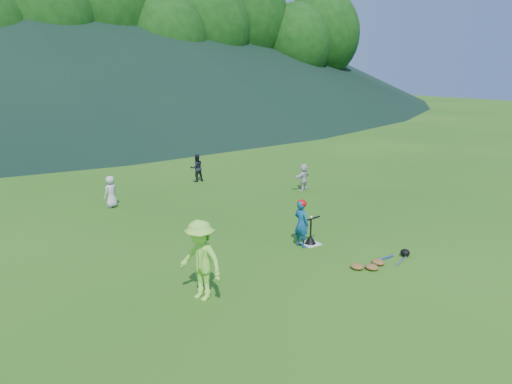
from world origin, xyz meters
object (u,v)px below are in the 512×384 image
Objects in this scene: fielder_d at (304,177)px; batting_tee at (310,239)px; fielder_a at (111,192)px; batter_child at (301,224)px; fielder_b at (197,168)px; home_plate at (310,244)px; adult_coach at (201,260)px; equipment_pile at (379,262)px.

fielder_d is 5.93m from batting_tee.
batter_child is at bearing 88.02° from fielder_a.
fielder_b reaches higher than fielder_a.
fielder_a is at bearing 16.30° from batter_child.
batting_tee reaches higher than home_plate.
fielder_d is at bearing -47.60° from batter_child.
adult_coach is at bearing 20.63° from fielder_d.
equipment_pile is (4.28, -0.84, -0.76)m from adult_coach.
batting_tee is at bearing 101.05° from equipment_pile.
batting_tee is (-3.68, -4.64, -0.38)m from fielder_d.
adult_coach is at bearing 69.16° from fielder_b.
equipment_pile is (-3.29, -6.63, -0.44)m from fielder_d.
adult_coach is 7.69m from fielder_a.
fielder_a is at bearing 115.27° from home_plate.
batter_child is 1.17× the size of fielder_a.
fielder_b reaches higher than home_plate.
fielder_b is (4.98, 9.39, -0.27)m from adult_coach.
batter_child reaches higher than fielder_a.
batting_tee is at bearing 34.83° from fielder_d.
home_plate is 2.03m from equipment_pile.
fielder_d is (3.99, 4.62, -0.11)m from batter_child.
fielder_a reaches higher than batting_tee.
adult_coach reaches higher than batting_tee.
batter_child is (-0.31, 0.02, 0.61)m from home_plate.
fielder_a is 1.55× the size of batting_tee.
adult_coach is 1.56× the size of fielder_a.
batter_child is 6.10m from fielder_d.
fielder_a is (-2.76, 6.47, -0.09)m from batter_child.
home_plate is 4.14m from adult_coach.
home_plate is at bearing 90.21° from fielder_a.
home_plate is 8.34m from fielder_b.
equipment_pile is at bearing -167.68° from batter_child.
batting_tee is (0.31, -0.02, -0.49)m from batter_child.
fielder_b is (1.09, 8.25, 0.55)m from home_plate.
batting_tee is 2.03m from equipment_pile.
fielder_a is 0.95× the size of fielder_b.
equipment_pile is at bearing -78.95° from home_plate.
adult_coach is at bearing 58.75° from fielder_a.
fielder_a is at bearing 112.15° from equipment_pile.
home_plate is at bearing 0.00° from batting_tee.
home_plate is 0.12m from batting_tee.
batter_child is 3.78m from adult_coach.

